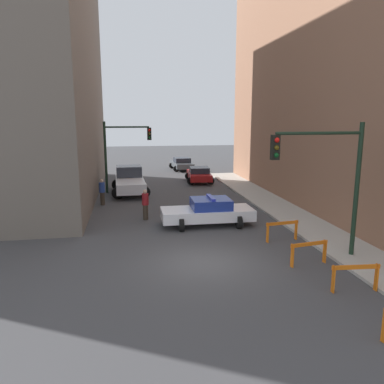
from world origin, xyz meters
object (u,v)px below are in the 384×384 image
at_px(white_truck, 130,181).
at_px(traffic_light_near, 330,170).
at_px(pedestrian_crossing, 145,204).
at_px(barrier_corner, 282,228).
at_px(traffic_light_far, 121,147).
at_px(barrier_back, 309,249).
at_px(police_car, 208,212).
at_px(parked_car_near, 199,174).
at_px(pedestrian_corner, 102,192).
at_px(barrier_mid, 355,273).
at_px(parked_car_mid, 182,163).

bearing_deg(white_truck, traffic_light_near, -65.17).
xyz_separation_m(pedestrian_crossing, barrier_corner, (5.89, -4.69, -0.24)).
relative_size(traffic_light_far, pedestrian_crossing, 3.13).
xyz_separation_m(traffic_light_near, pedestrian_crossing, (-6.67, 7.03, -2.67)).
height_order(white_truck, barrier_back, white_truck).
relative_size(traffic_light_far, police_car, 1.10).
xyz_separation_m(parked_car_near, pedestrian_crossing, (-5.14, -11.37, 0.19)).
distance_m(parked_car_near, pedestrian_corner, 10.68).
bearing_deg(barrier_back, pedestrian_crossing, 127.52).
xyz_separation_m(traffic_light_near, white_truck, (-7.46, 14.63, -2.62)).
height_order(white_truck, pedestrian_corner, white_truck).
relative_size(barrier_mid, barrier_back, 1.01).
distance_m(parked_car_mid, pedestrian_crossing, 19.78).
bearing_deg(parked_car_near, parked_car_mid, 97.76).
bearing_deg(barrier_corner, pedestrian_corner, 134.31).
relative_size(pedestrian_corner, barrier_mid, 1.04).
height_order(traffic_light_near, barrier_corner, traffic_light_near).
bearing_deg(barrier_mid, barrier_back, 100.26).
height_order(traffic_light_near, parked_car_near, traffic_light_near).
bearing_deg(pedestrian_crossing, police_car, 67.19).
distance_m(traffic_light_near, barrier_back, 3.09).
distance_m(police_car, barrier_back, 6.42).
distance_m(traffic_light_far, pedestrian_crossing, 8.39).
bearing_deg(pedestrian_corner, traffic_light_near, 76.88).
bearing_deg(traffic_light_near, pedestrian_crossing, 133.48).
xyz_separation_m(white_truck, parked_car_mid, (5.53, 11.61, -0.23)).
xyz_separation_m(pedestrian_corner, barrier_back, (8.31, -11.46, -0.24)).
xyz_separation_m(white_truck, pedestrian_corner, (-1.75, -3.65, -0.04)).
bearing_deg(traffic_light_near, parked_car_mid, 94.20).
xyz_separation_m(pedestrian_crossing, pedestrian_corner, (-2.54, 3.95, 0.00)).
distance_m(pedestrian_crossing, barrier_corner, 7.53).
height_order(traffic_light_near, traffic_light_far, traffic_light_near).
xyz_separation_m(parked_car_mid, pedestrian_corner, (-7.28, -15.26, 0.19)).
bearing_deg(parked_car_mid, barrier_corner, -90.54).
bearing_deg(parked_car_mid, traffic_light_far, -121.62).
bearing_deg(parked_car_mid, pedestrian_crossing, -107.16).
bearing_deg(pedestrian_crossing, traffic_light_far, -165.22).
xyz_separation_m(parked_car_near, parked_car_mid, (-0.40, 7.83, 0.00)).
xyz_separation_m(white_truck, parked_car_near, (5.93, 3.77, -0.23)).
relative_size(barrier_mid, barrier_corner, 1.00).
relative_size(pedestrian_crossing, barrier_back, 1.05).
distance_m(traffic_light_near, white_truck, 16.63).
distance_m(police_car, pedestrian_corner, 7.98).
bearing_deg(pedestrian_crossing, white_truck, -169.08).
height_order(traffic_light_far, barrier_back, traffic_light_far).
relative_size(police_car, pedestrian_crossing, 2.84).
distance_m(pedestrian_crossing, barrier_mid, 11.60).
xyz_separation_m(white_truck, barrier_back, (6.56, -15.10, -0.29)).
relative_size(parked_car_near, barrier_mid, 2.77).
bearing_deg(parked_car_mid, police_car, -97.70).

